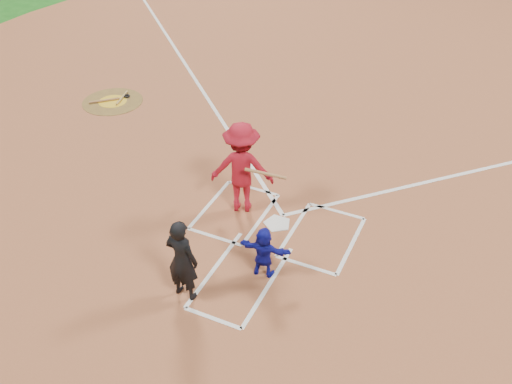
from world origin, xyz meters
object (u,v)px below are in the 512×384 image
at_px(umpire, 182,260).
at_px(batter_at_plate, 242,168).
at_px(on_deck_circle, 113,101).
at_px(catcher, 264,252).
at_px(home_plate, 277,223).

distance_m(umpire, batter_at_plate, 2.72).
relative_size(on_deck_circle, catcher, 1.62).
bearing_deg(umpire, batter_at_plate, -82.80).
bearing_deg(catcher, batter_at_plate, -59.31).
bearing_deg(on_deck_circle, batter_at_plate, -27.32).
xyz_separation_m(umpire, batter_at_plate, (-0.19, 2.71, 0.18)).
distance_m(on_deck_circle, umpire, 7.97).
distance_m(on_deck_circle, catcher, 8.08).
relative_size(umpire, batter_at_plate, 0.82).
distance_m(home_plate, umpire, 2.73).
distance_m(on_deck_circle, batter_at_plate, 6.26).
height_order(home_plate, catcher, catcher).
height_order(catcher, umpire, umpire).
xyz_separation_m(catcher, umpire, (-1.04, -1.07, 0.31)).
xyz_separation_m(on_deck_circle, catcher, (6.72, -4.47, 0.52)).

